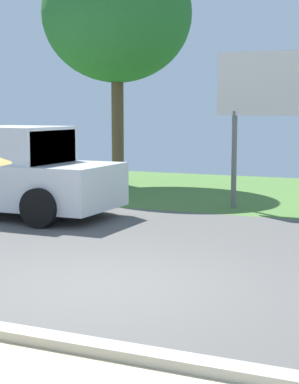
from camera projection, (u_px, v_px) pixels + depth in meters
The scene contains 4 objects.
ground_plane at pixel (187, 245), 10.76m from camera, with size 40.00×22.00×0.20m.
pickup_truck at pixel (0, 174), 13.62m from camera, with size 5.20×2.28×1.88m.
roadside_billboard at pixel (275, 95), 13.94m from camera, with size 2.60×0.12×3.50m.
tree_left_far at pixel (117, 14), 18.52m from camera, with size 4.37×4.37×6.99m.
Camera 1 is at (3.73, -6.95, 2.22)m, focal length 59.70 mm.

